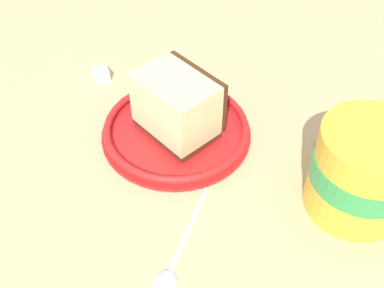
{
  "coord_description": "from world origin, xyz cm",
  "views": [
    {
      "loc": [
        2.92,
        -35.69,
        36.61
      ],
      "look_at": [
        -3.66,
        -3.45,
        3.0
      ],
      "focal_mm": 43.66,
      "sensor_mm": 36.0,
      "label": 1
    }
  ],
  "objects": [
    {
      "name": "cake_slice",
      "position": [
        -6.1,
        0.81,
        4.15
      ],
      "size": [
        10.5,
        10.06,
        6.76
      ],
      "color": "#472814",
      "rests_on": "small_plate"
    },
    {
      "name": "sugar_cube",
      "position": [
        -17.74,
        8.35,
        0.83
      ],
      "size": [
        2.36,
        2.36,
        1.67
      ],
      "primitive_type": "cube",
      "rotation": [
        0.0,
        0.0,
        0.77
      ],
      "color": "white",
      "rests_on": "ground_plane"
    },
    {
      "name": "tea_mug",
      "position": [
        12.65,
        -5.16,
        4.76
      ],
      "size": [
        9.57,
        11.45,
        9.16
      ],
      "color": "gold",
      "rests_on": "ground_plane"
    },
    {
      "name": "ground_plane",
      "position": [
        0.0,
        0.0,
        -1.57
      ],
      "size": [
        126.97,
        126.97,
        3.13
      ],
      "primitive_type": "cube",
      "color": "tan"
    },
    {
      "name": "teaspoon",
      "position": [
        -2.9,
        -15.37,
        0.35
      ],
      "size": [
        3.16,
        12.7,
        0.8
      ],
      "color": "silver",
      "rests_on": "ground_plane"
    },
    {
      "name": "small_plate",
      "position": [
        -6.26,
        0.59,
        0.75
      ],
      "size": [
        16.64,
        16.64,
        1.52
      ],
      "color": "red",
      "rests_on": "ground_plane"
    }
  ]
}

